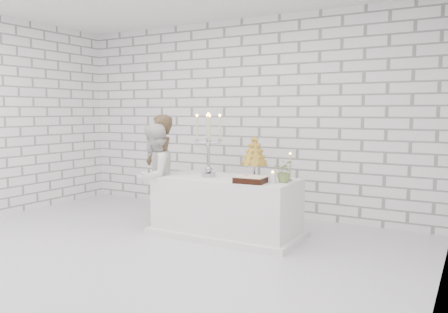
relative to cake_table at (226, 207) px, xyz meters
The scene contains 12 objects.
ground 1.29m from the cake_table, 113.80° to the right, with size 6.00×5.00×0.01m, color silver.
wall_back 1.84m from the cake_table, 109.92° to the left, with size 6.00×0.01×3.00m, color white.
wall_right 2.97m from the cake_table, 24.25° to the right, with size 0.01×5.00×3.00m, color white.
cake_table is the anchor object (origin of this frame).
groom 1.20m from the cake_table, behind, with size 0.56×0.37×1.54m, color #382A1C.
bride 1.04m from the cake_table, 165.88° to the right, with size 0.69×0.54×1.42m, color white.
candelabra 0.82m from the cake_table, 168.06° to the right, with size 0.33×0.33×0.82m, color #9899A2, non-canonical shape.
croquembouche 0.74m from the cake_table, 18.46° to the left, with size 0.35×0.35×0.54m, color olive, non-canonical shape.
chocolate_cake 0.67m from the cake_table, 27.76° to the right, with size 0.35×0.25×0.08m, color black.
pillar_candle 0.82m from the cake_table, ahead, with size 0.08×0.08×0.12m, color white.
extra_taper 0.97m from the cake_table, ahead, with size 0.06×0.06×0.32m, color beige.
flowers 0.94m from the cake_table, ahead, with size 0.24×0.21×0.27m, color #487038.
Camera 1 is at (3.25, -3.79, 1.58)m, focal length 36.16 mm.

